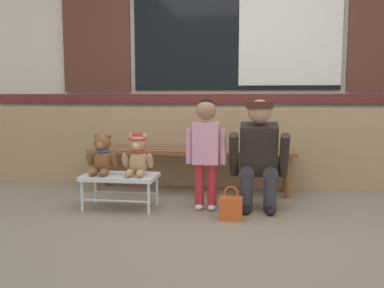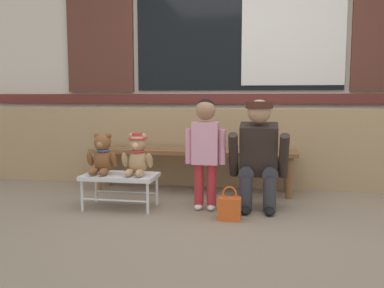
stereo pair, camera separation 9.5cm
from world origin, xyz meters
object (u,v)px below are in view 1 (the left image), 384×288
Objects in this scene: wooden_bench_long at (191,156)px; handbag_on_ground at (231,208)px; teddy_bear_with_hat at (138,155)px; adult_crouching at (260,154)px; child_standing at (206,142)px; teddy_bear_plain at (102,156)px; small_display_bench at (120,178)px.

handbag_on_ground is at bearing -63.77° from wooden_bench_long.
adult_crouching is at bearing 9.49° from teddy_bear_with_hat.
child_standing reaches higher than teddy_bear_with_hat.
teddy_bear_plain is 0.38× the size of child_standing.
teddy_bear_with_hat is at bearing 0.77° from small_display_bench.
small_display_bench is 2.35× the size of handbag_on_ground.
teddy_bear_plain is (-0.67, -0.74, 0.09)m from wooden_bench_long.
handbag_on_ground is at bearing -13.48° from teddy_bear_with_hat.
child_standing is 1.01× the size of adult_crouching.
child_standing reaches higher than teddy_bear_plain.
small_display_bench is 0.25m from teddy_bear_plain.
teddy_bear_plain reaches higher than small_display_bench.
wooden_bench_long is 5.78× the size of teddy_bear_plain.
small_display_bench is (-0.51, -0.74, -0.11)m from wooden_bench_long.
teddy_bear_with_hat is at bearing -115.49° from wooden_bench_long.
teddy_bear_plain is at bearing 170.28° from handbag_on_ground.
adult_crouching reaches higher than teddy_bear_with_hat.
teddy_bear_with_hat is 0.38× the size of adult_crouching.
handbag_on_ground is at bearing -9.72° from teddy_bear_plain.
adult_crouching is (0.69, -0.57, 0.11)m from wooden_bench_long.
handbag_on_ground is (0.46, -0.93, -0.28)m from wooden_bench_long.
teddy_bear_with_hat is 0.60m from child_standing.
handbag_on_ground is (0.23, -0.27, -0.50)m from child_standing.
child_standing is at bearing -70.99° from wooden_bench_long.
teddy_bear_plain reaches higher than handbag_on_ground.
adult_crouching is (1.04, 0.17, 0.01)m from teddy_bear_with_hat.
teddy_bear_plain is at bearing -175.05° from child_standing.
wooden_bench_long is at bearing 55.35° from small_display_bench.
small_display_bench is at bearing -0.51° from teddy_bear_plain.
small_display_bench reaches higher than handbag_on_ground.
wooden_bench_long is 1.00m from teddy_bear_plain.
teddy_bear_plain reaches higher than wooden_bench_long.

